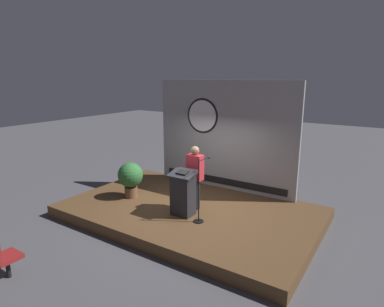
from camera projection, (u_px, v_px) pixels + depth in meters
name	position (u px, v px, depth m)	size (l,w,h in m)	color
ground_plane	(190.00, 217.00, 8.53)	(40.00, 40.00, 0.00)	#4C4C51
stage_platform	(190.00, 212.00, 8.49)	(6.40, 4.00, 0.30)	brown
banner_display	(223.00, 136.00, 9.59)	(4.48, 0.12, 3.23)	#9E9EA3
podium	(183.00, 193.00, 7.88)	(0.64, 0.50, 1.13)	#26262B
speaker_person	(195.00, 177.00, 8.18)	(0.40, 0.26, 1.65)	black
microphone_stand	(200.00, 199.00, 7.52)	(0.24, 0.59, 1.52)	black
potted_plant	(130.00, 177.00, 9.02)	(0.70, 0.70, 1.00)	brown
audience_chair_left	(1.00, 255.00, 5.82)	(0.44, 0.45, 0.89)	black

